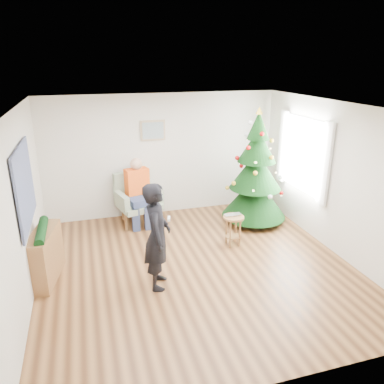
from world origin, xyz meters
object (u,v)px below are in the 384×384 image
object	(u,v)px
christmas_tree	(256,172)
armchair	(138,205)
console	(45,256)
stool	(233,230)
standing_man	(157,236)

from	to	relation	value
christmas_tree	armchair	size ratio (longest dim) A/B	2.28
christmas_tree	console	xyz separation A→B (m)	(-4.03, -1.13, -0.68)
christmas_tree	stool	xyz separation A→B (m)	(-0.83, -0.89, -0.78)
standing_man	console	distance (m)	1.80
christmas_tree	console	distance (m)	4.24
armchair	stool	bearing A→B (deg)	-59.35
christmas_tree	stool	distance (m)	1.45
christmas_tree	armchair	bearing A→B (deg)	165.35
stool	standing_man	bearing A→B (deg)	-150.42
standing_man	stool	bearing A→B (deg)	-46.25
christmas_tree	armchair	xyz separation A→B (m)	(-2.34, 0.61, -0.68)
stool	console	bearing A→B (deg)	-175.62
stool	armchair	distance (m)	2.14
armchair	standing_man	distance (m)	2.43
console	christmas_tree	bearing A→B (deg)	27.02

